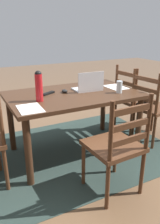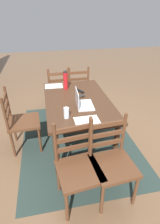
# 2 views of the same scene
# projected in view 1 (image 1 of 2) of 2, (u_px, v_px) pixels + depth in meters

# --- Properties ---
(ground_plane) EXTENTS (14.00, 14.00, 0.00)m
(ground_plane) POSITION_uv_depth(u_px,v_px,m) (74.00, 151.00, 2.84)
(ground_plane) COLOR brown
(area_rug) EXTENTS (2.32, 1.77, 0.01)m
(area_rug) POSITION_uv_depth(u_px,v_px,m) (74.00, 150.00, 2.84)
(area_rug) COLOR #283833
(area_rug) RESTS_ON ground
(dining_table) EXTENTS (1.47, 0.92, 0.74)m
(dining_table) POSITION_uv_depth(u_px,v_px,m) (74.00, 101.00, 2.62)
(dining_table) COLOR #422819
(dining_table) RESTS_ON ground
(chair_far_head) EXTENTS (0.46, 0.46, 0.95)m
(chair_far_head) POSITION_uv_depth(u_px,v_px,m) (116.00, 147.00, 1.99)
(chair_far_head) COLOR #56331E
(chair_far_head) RESTS_ON ground
(chair_left_near) EXTENTS (0.47, 0.47, 0.95)m
(chair_left_near) POSITION_uv_depth(u_px,v_px,m) (133.00, 100.00, 3.27)
(chair_left_near) COLOR #56331E
(chair_left_near) RESTS_ON ground
(chair_left_far) EXTENTS (0.49, 0.49, 0.95)m
(chair_left_far) POSITION_uv_depth(u_px,v_px,m) (152.00, 107.00, 2.96)
(chair_left_far) COLOR #56331E
(chair_left_far) RESTS_ON ground
(laptop) EXTENTS (0.33, 0.24, 0.23)m
(laptop) POSITION_uv_depth(u_px,v_px,m) (89.00, 86.00, 2.67)
(laptop) COLOR silver
(laptop) RESTS_ON dining_table
(water_bottle) EXTENTS (0.07, 0.07, 0.31)m
(water_bottle) POSITION_uv_depth(u_px,v_px,m) (39.00, 86.00, 2.25)
(water_bottle) COLOR red
(water_bottle) RESTS_ON dining_table
(drinking_glass) EXTENTS (0.07, 0.07, 0.14)m
(drinking_glass) POSITION_uv_depth(u_px,v_px,m) (119.00, 87.00, 2.58)
(drinking_glass) COLOR silver
(drinking_glass) RESTS_ON dining_table
(computer_mouse) EXTENTS (0.07, 0.10, 0.03)m
(computer_mouse) POSITION_uv_depth(u_px,v_px,m) (65.00, 91.00, 2.61)
(computer_mouse) COLOR black
(computer_mouse) RESTS_ON dining_table
(tv_remote) EXTENTS (0.17, 0.12, 0.02)m
(tv_remote) POSITION_uv_depth(u_px,v_px,m) (48.00, 93.00, 2.54)
(tv_remote) COLOR black
(tv_remote) RESTS_ON dining_table
(paper_stack_left) EXTENTS (0.22, 0.30, 0.00)m
(paper_stack_left) POSITION_uv_depth(u_px,v_px,m) (116.00, 87.00, 2.84)
(paper_stack_left) COLOR white
(paper_stack_left) RESTS_ON dining_table
(paper_stack_right) EXTENTS (0.22, 0.31, 0.00)m
(paper_stack_right) POSITION_uv_depth(u_px,v_px,m) (30.00, 109.00, 2.09)
(paper_stack_right) COLOR white
(paper_stack_right) RESTS_ON dining_table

